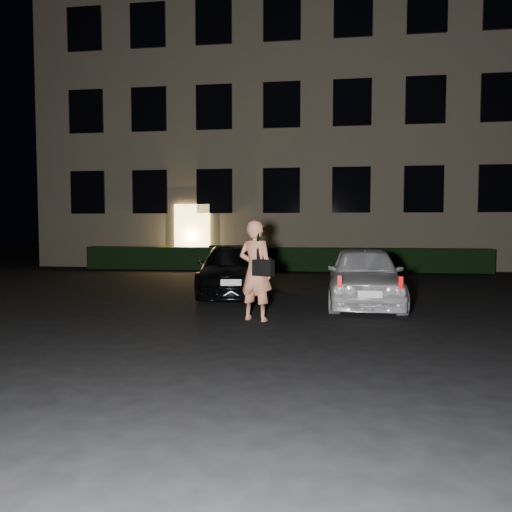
# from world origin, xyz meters

# --- Properties ---
(ground) EXTENTS (80.00, 80.00, 0.00)m
(ground) POSITION_xyz_m (0.00, 0.00, 0.00)
(ground) COLOR black
(ground) RESTS_ON ground
(building) EXTENTS (20.00, 8.11, 12.00)m
(building) POSITION_xyz_m (-0.00, 14.99, 6.00)
(building) COLOR #756A53
(building) RESTS_ON ground
(hedge) EXTENTS (15.00, 0.70, 0.85)m
(hedge) POSITION_xyz_m (0.00, 10.50, 0.42)
(hedge) COLOR black
(hedge) RESTS_ON ground
(sedan) EXTENTS (2.29, 4.20, 1.16)m
(sedan) POSITION_xyz_m (-0.57, 3.97, 0.58)
(sedan) COLOR black
(sedan) RESTS_ON ground
(hatch) EXTENTS (1.53, 3.69, 1.25)m
(hatch) POSITION_xyz_m (2.49, 2.56, 0.62)
(hatch) COLOR silver
(hatch) RESTS_ON ground
(man) EXTENTS (0.75, 0.64, 1.76)m
(man) POSITION_xyz_m (0.49, 0.58, 0.88)
(man) COLOR #DD845F
(man) RESTS_ON ground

